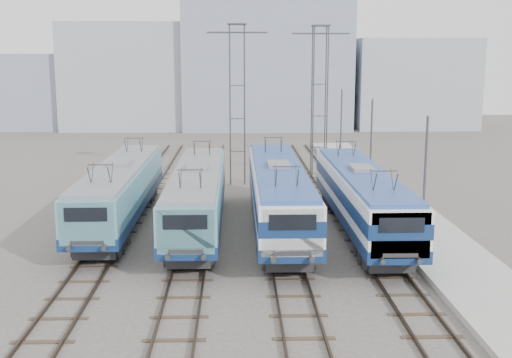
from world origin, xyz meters
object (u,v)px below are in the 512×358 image
object	(u,v)px
locomotive_center_right	(279,192)
catenary_tower_west	(237,97)
mast_mid	(371,153)
locomotive_far_right	(362,195)
locomotive_far_left	(120,189)
mast_rear	(341,132)
mast_front	(424,192)
catenary_tower_east	(320,95)
locomotive_center_left	(197,194)

from	to	relation	value
locomotive_center_right	catenary_tower_west	distance (m)	14.98
catenary_tower_west	mast_mid	xyz separation A→B (m)	(8.60, -8.00, -3.14)
locomotive_far_right	locomotive_far_left	bearing A→B (deg)	170.85
locomotive_far_right	mast_rear	xyz separation A→B (m)	(1.85, 18.71, 1.27)
locomotive_far_right	mast_front	xyz separation A→B (m)	(1.85, -5.29, 1.27)
catenary_tower_east	locomotive_far_left	bearing A→B (deg)	-132.35
locomotive_far_right	catenary_tower_east	xyz separation A→B (m)	(-0.25, 16.71, 4.41)
locomotive_center_right	mast_mid	world-z (taller)	mast_mid
locomotive_far_left	mast_rear	distance (m)	22.60
locomotive_center_left	locomotive_center_right	size ratio (longest dim) A/B	0.95
catenary_tower_east	catenary_tower_west	bearing A→B (deg)	-162.90
locomotive_center_left	locomotive_far_right	distance (m)	9.03
locomotive_far_right	mast_rear	world-z (taller)	mast_rear
locomotive_center_right	mast_rear	size ratio (longest dim) A/B	2.59
locomotive_far_left	mast_rear	size ratio (longest dim) A/B	2.48
locomotive_far_right	mast_mid	world-z (taller)	mast_mid
mast_front	catenary_tower_west	bearing A→B (deg)	113.27
mast_front	mast_mid	xyz separation A→B (m)	(0.00, 12.00, 0.00)
mast_front	mast_mid	world-z (taller)	same
catenary_tower_west	mast_mid	bearing A→B (deg)	-42.93
locomotive_center_right	locomotive_far_right	distance (m)	4.53
locomotive_far_left	mast_mid	bearing A→B (deg)	16.47
locomotive_far_right	catenary_tower_west	size ratio (longest dim) A/B	1.45
locomotive_far_right	mast_mid	bearing A→B (deg)	74.59
mast_mid	mast_rear	distance (m)	12.00
catenary_tower_west	locomotive_center_right	bearing A→B (deg)	-80.97
locomotive_far_left	locomotive_center_left	bearing A→B (deg)	-17.72
locomotive_center_left	catenary_tower_east	distance (m)	18.76
locomotive_center_right	locomotive_far_right	world-z (taller)	locomotive_center_right
locomotive_far_left	mast_rear	bearing A→B (deg)	47.13
mast_rear	locomotive_far_right	bearing A→B (deg)	-95.65
catenary_tower_west	mast_mid	distance (m)	12.16
locomotive_center_left	mast_rear	xyz separation A→B (m)	(10.85, 17.98, 1.34)
locomotive_center_left	mast_mid	distance (m)	12.46
catenary_tower_east	mast_rear	xyz separation A→B (m)	(2.10, 2.00, -3.14)
mast_front	locomotive_far_right	bearing A→B (deg)	109.28
mast_mid	locomotive_center_right	bearing A→B (deg)	-135.86
locomotive_center_left	catenary_tower_west	xyz separation A→B (m)	(2.25, 13.98, 4.48)
locomotive_center_right	catenary_tower_east	size ratio (longest dim) A/B	1.51
mast_front	locomotive_center_right	bearing A→B (deg)	137.41
locomotive_center_right	catenary_tower_east	bearing A→B (deg)	75.27
locomotive_center_left	mast_rear	world-z (taller)	mast_rear
locomotive_center_left	catenary_tower_west	distance (m)	14.85
mast_rear	locomotive_far_left	bearing A→B (deg)	-132.87
locomotive_far_left	mast_front	bearing A→B (deg)	-25.92
locomotive_far_right	mast_rear	bearing A→B (deg)	84.35
locomotive_center_left	locomotive_far_left	bearing A→B (deg)	162.28
locomotive_center_left	catenary_tower_east	world-z (taller)	catenary_tower_east
catenary_tower_west	mast_rear	bearing A→B (deg)	24.94
locomotive_center_right	mast_front	bearing A→B (deg)	-42.59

